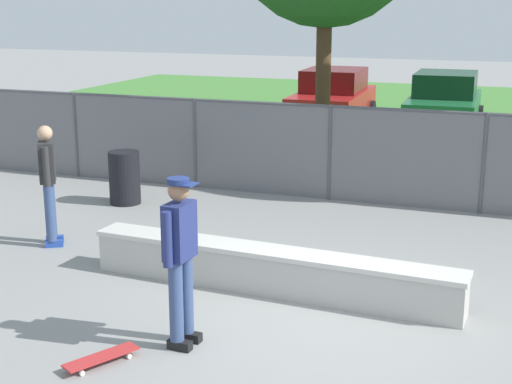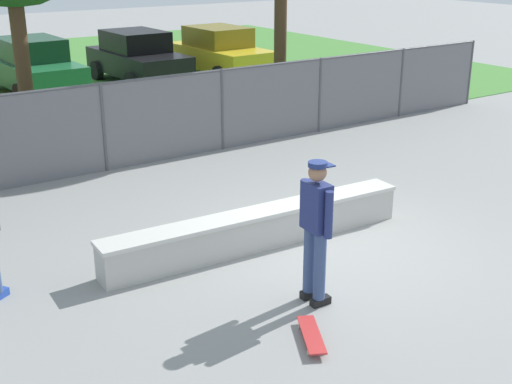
{
  "view_description": "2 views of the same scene",
  "coord_description": "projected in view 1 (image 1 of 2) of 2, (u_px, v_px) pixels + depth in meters",
  "views": [
    {
      "loc": [
        2.04,
        -7.65,
        3.59
      ],
      "look_at": [
        -1.12,
        0.9,
        1.25
      ],
      "focal_mm": 52.54,
      "sensor_mm": 36.0,
      "label": 1
    },
    {
      "loc": [
        -6.06,
        -6.78,
        4.2
      ],
      "look_at": [
        -0.9,
        0.81,
        0.84
      ],
      "focal_mm": 47.27,
      "sensor_mm": 36.0,
      "label": 2
    }
  ],
  "objects": [
    {
      "name": "ground_plane",
      "position": [
        321.0,
        325.0,
        8.53
      ],
      "size": [
        80.0,
        80.0,
        0.0
      ],
      "primitive_type": "plane",
      "color": "gray"
    },
    {
      "name": "grass_strip",
      "position": [
        459.0,
        121.0,
        22.8
      ],
      "size": [
        30.95,
        20.0,
        0.02
      ],
      "primitive_type": "cube",
      "color": "#478438",
      "rests_on": "ground"
    },
    {
      "name": "concrete_ledge",
      "position": [
        270.0,
        270.0,
        9.45
      ],
      "size": [
        4.91,
        0.74,
        0.56
      ],
      "color": "#B7B5AD",
      "rests_on": "ground"
    },
    {
      "name": "skateboarder",
      "position": [
        180.0,
        254.0,
        7.78
      ],
      "size": [
        0.32,
        0.6,
        1.84
      ],
      "color": "black",
      "rests_on": "ground"
    },
    {
      "name": "skateboard",
      "position": [
        101.0,
        357.0,
        7.59
      ],
      "size": [
        0.55,
        0.8,
        0.09
      ],
      "color": "red",
      "rests_on": "ground"
    },
    {
      "name": "chainlink_fence",
      "position": [
        404.0,
        154.0,
        13.21
      ],
      "size": [
        19.02,
        0.07,
        1.76
      ],
      "color": "#4C4C51",
      "rests_on": "ground"
    },
    {
      "name": "car_red",
      "position": [
        333.0,
        98.0,
        21.72
      ],
      "size": [
        2.12,
        4.25,
        1.66
      ],
      "color": "#B21E1E",
      "rests_on": "ground"
    },
    {
      "name": "car_green",
      "position": [
        444.0,
        103.0,
        20.69
      ],
      "size": [
        2.12,
        4.25,
        1.66
      ],
      "color": "#1E6638",
      "rests_on": "ground"
    },
    {
      "name": "bystander",
      "position": [
        48.0,
        180.0,
        11.07
      ],
      "size": [
        0.42,
        0.52,
        1.82
      ],
      "color": "#2647A5",
      "rests_on": "ground"
    },
    {
      "name": "trash_bin",
      "position": [
        125.0,
        178.0,
        13.51
      ],
      "size": [
        0.56,
        0.56,
        0.96
      ],
      "primitive_type": "cylinder",
      "color": "black",
      "rests_on": "ground"
    }
  ]
}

